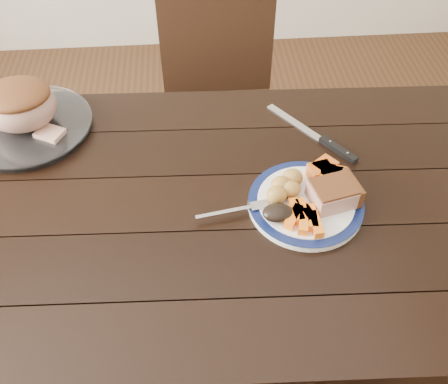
{
  "coord_description": "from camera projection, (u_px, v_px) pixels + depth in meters",
  "views": [
    {
      "loc": [
        0.02,
        -0.81,
        1.65
      ],
      "look_at": [
        0.08,
        -0.02,
        0.8
      ],
      "focal_mm": 40.0,
      "sensor_mm": 36.0,
      "label": 1
    }
  ],
  "objects": [
    {
      "name": "ground",
      "position": [
        201.0,
        343.0,
        1.76
      ],
      "size": [
        4.0,
        4.0,
        0.0
      ],
      "primitive_type": "plane",
      "color": "#472B16",
      "rests_on": "ground"
    },
    {
      "name": "dining_table",
      "position": [
        192.0,
        226.0,
        1.28
      ],
      "size": [
        1.63,
        0.96,
        0.75
      ],
      "rotation": [
        0.0,
        0.0,
        -0.04
      ],
      "color": "black",
      "rests_on": "ground"
    },
    {
      "name": "chair_far",
      "position": [
        219.0,
        94.0,
        1.88
      ],
      "size": [
        0.42,
        0.43,
        0.93
      ],
      "rotation": [
        0.0,
        0.0,
        3.15
      ],
      "color": "black",
      "rests_on": "ground"
    },
    {
      "name": "dinner_plate",
      "position": [
        305.0,
        204.0,
        1.19
      ],
      "size": [
        0.28,
        0.28,
        0.02
      ],
      "primitive_type": "cylinder",
      "color": "white",
      "rests_on": "dining_table"
    },
    {
      "name": "plate_rim",
      "position": [
        306.0,
        202.0,
        1.19
      ],
      "size": [
        0.28,
        0.28,
        0.02
      ],
      "primitive_type": "torus",
      "color": "#0D1742",
      "rests_on": "dinner_plate"
    },
    {
      "name": "serving_platter",
      "position": [
        27.0,
        127.0,
        1.39
      ],
      "size": [
        0.35,
        0.35,
        0.02
      ],
      "primitive_type": "cylinder",
      "color": "white",
      "rests_on": "dining_table"
    },
    {
      "name": "pork_slice",
      "position": [
        333.0,
        194.0,
        1.17
      ],
      "size": [
        0.12,
        0.11,
        0.05
      ],
      "primitive_type": "cube",
      "rotation": [
        0.0,
        0.0,
        0.24
      ],
      "color": "tan",
      "rests_on": "dinner_plate"
    },
    {
      "name": "roasted_potatoes",
      "position": [
        285.0,
        186.0,
        1.19
      ],
      "size": [
        0.1,
        0.1,
        0.04
      ],
      "color": "gold",
      "rests_on": "dinner_plate"
    },
    {
      "name": "carrot_batons",
      "position": [
        304.0,
        217.0,
        1.14
      ],
      "size": [
        0.09,
        0.11,
        0.02
      ],
      "color": "orange",
      "rests_on": "dinner_plate"
    },
    {
      "name": "pumpkin_wedges",
      "position": [
        327.0,
        174.0,
        1.22
      ],
      "size": [
        0.1,
        0.09,
        0.04
      ],
      "color": "orange",
      "rests_on": "dinner_plate"
    },
    {
      "name": "dark_mushroom",
      "position": [
        278.0,
        213.0,
        1.14
      ],
      "size": [
        0.07,
        0.05,
        0.03
      ],
      "primitive_type": "ellipsoid",
      "color": "black",
      "rests_on": "dinner_plate"
    },
    {
      "name": "fork",
      "position": [
        238.0,
        210.0,
        1.17
      ],
      "size": [
        0.18,
        0.05,
        0.0
      ],
      "rotation": [
        0.0,
        0.0,
        0.17
      ],
      "color": "silver",
      "rests_on": "dinner_plate"
    },
    {
      "name": "roast_joint",
      "position": [
        20.0,
        106.0,
        1.33
      ],
      "size": [
        0.19,
        0.17,
        0.13
      ],
      "primitive_type": "ellipsoid",
      "color": "tan",
      "rests_on": "serving_platter"
    },
    {
      "name": "cut_slice",
      "position": [
        50.0,
        134.0,
        1.34
      ],
      "size": [
        0.09,
        0.08,
        0.02
      ],
      "primitive_type": "cube",
      "rotation": [
        0.0,
        0.0,
        -0.48
      ],
      "color": "tan",
      "rests_on": "serving_platter"
    },
    {
      "name": "carving_knife",
      "position": [
        327.0,
        142.0,
        1.35
      ],
      "size": [
        0.21,
        0.27,
        0.01
      ],
      "rotation": [
        0.0,
        0.0,
        -0.93
      ],
      "color": "silver",
      "rests_on": "dining_table"
    }
  ]
}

